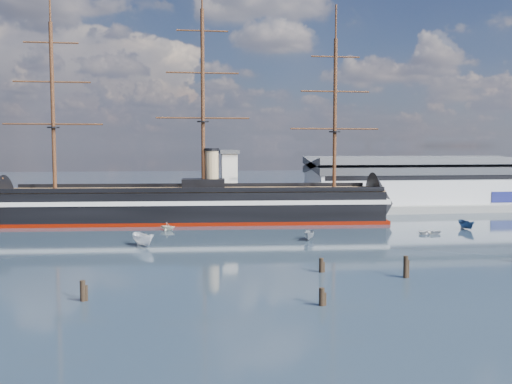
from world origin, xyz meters
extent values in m
plane|color=#1B273A|center=(0.00, 40.00, 0.00)|extent=(600.00, 600.00, 0.00)
cube|color=slate|center=(10.00, 76.00, 0.00)|extent=(180.00, 18.00, 2.00)
cube|color=#B7BABC|center=(58.00, 80.00, 7.00)|extent=(62.00, 20.00, 10.00)
cube|color=#3F4247|center=(58.00, 80.00, 12.60)|extent=(63.00, 21.00, 2.00)
cube|color=silver|center=(3.00, 73.00, 9.00)|extent=(4.00, 4.00, 14.00)
cube|color=#3F4247|center=(3.00, 73.00, 16.50)|extent=(5.00, 5.00, 1.00)
cube|color=black|center=(-6.34, 60.00, 4.00)|extent=(88.87, 21.84, 7.00)
cube|color=silver|center=(-6.34, 60.00, 5.20)|extent=(90.88, 22.21, 1.00)
cube|color=#640C00|center=(-6.34, 60.00, 0.35)|extent=(90.88, 22.17, 0.90)
cone|color=black|center=(40.16, 60.00, 3.70)|extent=(12.02, 16.38, 15.68)
cube|color=brown|center=(-6.34, 60.00, 7.60)|extent=(88.79, 20.56, 0.40)
cube|color=black|center=(-4.34, 60.00, 9.00)|extent=(10.38, 6.65, 2.50)
cylinder|color=tan|center=(-2.34, 60.00, 12.50)|extent=(3.20, 3.20, 9.00)
cylinder|color=#381E0F|center=(-38.34, 60.00, 26.80)|extent=(0.90, 0.90, 38.00)
cylinder|color=#381E0F|center=(-4.34, 60.00, 28.80)|extent=(0.90, 0.90, 42.00)
cylinder|color=#381E0F|center=(27.66, 60.00, 25.80)|extent=(0.90, 0.90, 36.00)
imported|color=white|center=(-16.65, 27.82, 0.00)|extent=(7.88, 6.04, 3.00)
imported|color=gray|center=(14.55, 30.47, 0.00)|extent=(5.81, 3.75, 2.18)
imported|color=beige|center=(-12.66, 46.88, 0.00)|extent=(4.57, 5.83, 1.97)
imported|color=silver|center=(40.81, 34.08, 0.00)|extent=(1.42, 2.94, 1.32)
imported|color=navy|center=(51.70, 39.80, 0.00)|extent=(6.22, 2.63, 2.44)
cylinder|color=black|center=(-21.48, -8.33, 0.00)|extent=(0.64, 0.64, 3.14)
cylinder|color=black|center=(5.59, -13.98, 0.00)|extent=(0.64, 0.64, 2.75)
cylinder|color=black|center=(20.39, -2.21, 0.00)|extent=(0.64, 0.64, 3.74)
cylinder|color=black|center=(9.81, 2.73, 0.00)|extent=(0.64, 0.64, 2.76)
camera|label=1|loc=(-10.40, -75.50, 18.00)|focal=40.00mm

